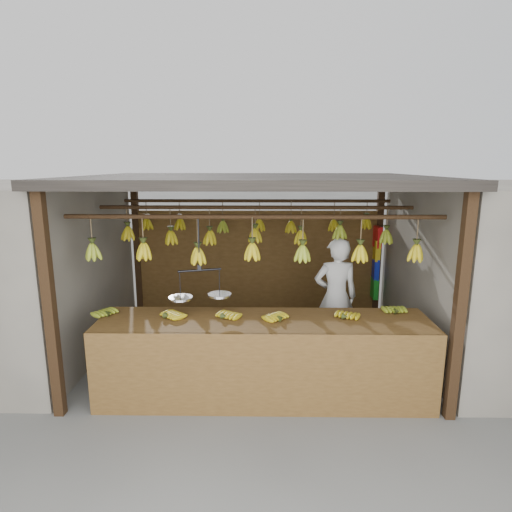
{
  "coord_description": "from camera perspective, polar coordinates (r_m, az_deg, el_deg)",
  "views": [
    {
      "loc": [
        0.09,
        -5.46,
        2.54
      ],
      "look_at": [
        0.0,
        0.3,
        1.3
      ],
      "focal_mm": 30.0,
      "sensor_mm": 36.0,
      "label": 1
    }
  ],
  "objects": [
    {
      "name": "ground",
      "position": [
        6.02,
        -0.05,
        -12.8
      ],
      "size": [
        80.0,
        80.0,
        0.0
      ],
      "primitive_type": "plane",
      "color": "#5B5B57"
    },
    {
      "name": "stall",
      "position": [
        5.82,
        0.0,
        6.53
      ],
      "size": [
        4.3,
        3.3,
        2.4
      ],
      "color": "black",
      "rests_on": "ground"
    },
    {
      "name": "counter",
      "position": [
        4.61,
        1.04,
        -11.26
      ],
      "size": [
        3.64,
        0.82,
        0.96
      ],
      "color": "brown",
      "rests_on": "ground"
    },
    {
      "name": "hanging_bananas",
      "position": [
        5.55,
        -0.11,
        2.64
      ],
      "size": [
        3.62,
        2.25,
        0.39
      ],
      "color": "#92A523",
      "rests_on": "ground"
    },
    {
      "name": "balance_scale",
      "position": [
        4.71,
        -7.45,
        -4.76
      ],
      "size": [
        0.66,
        0.37,
        0.89
      ],
      "color": "black",
      "rests_on": "ground"
    },
    {
      "name": "vendor",
      "position": [
        5.82,
        10.57,
        -5.41
      ],
      "size": [
        0.62,
        0.43,
        1.61
      ],
      "primitive_type": "imported",
      "rotation": [
        0.0,
        0.0,
        3.22
      ],
      "color": "white",
      "rests_on": "ground"
    },
    {
      "name": "bag_bundles",
      "position": [
        7.23,
        15.71,
        -0.65
      ],
      "size": [
        0.08,
        0.26,
        1.19
      ],
      "color": "red",
      "rests_on": "ground"
    }
  ]
}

